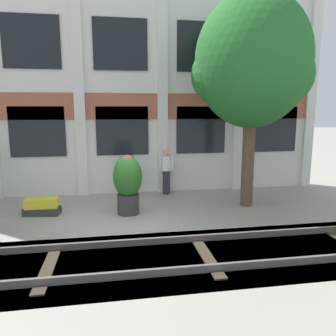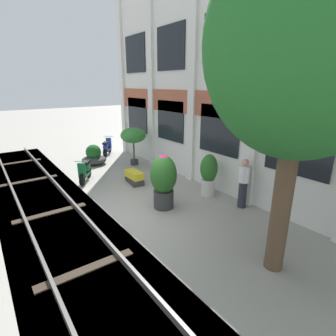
{
  "view_description": "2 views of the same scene",
  "coord_description": "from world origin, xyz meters",
  "px_view_note": "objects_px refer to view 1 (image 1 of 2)",
  "views": [
    {
      "loc": [
        -0.31,
        -8.5,
        3.03
      ],
      "look_at": [
        1.46,
        2.19,
        1.05
      ],
      "focal_mm": 35.0,
      "sensor_mm": 36.0,
      "label": 1
    },
    {
      "loc": [
        6.29,
        -3.63,
        3.76
      ],
      "look_at": [
        -1.08,
        1.75,
        0.84
      ],
      "focal_mm": 28.0,
      "sensor_mm": 36.0,
      "label": 2
    }
  ],
  "objects_px": {
    "broadleaf_tree": "(252,65)",
    "potted_plant_fluted_column": "(129,173)",
    "potted_plant_ribbed_drum": "(128,181)",
    "resident_by_doorway": "(166,170)",
    "potted_plant_square_trough": "(42,207)"
  },
  "relations": [
    {
      "from": "broadleaf_tree",
      "to": "potted_plant_fluted_column",
      "type": "bearing_deg",
      "value": 156.28
    },
    {
      "from": "potted_plant_ribbed_drum",
      "to": "resident_by_doorway",
      "type": "bearing_deg",
      "value": 54.41
    },
    {
      "from": "potted_plant_fluted_column",
      "to": "resident_by_doorway",
      "type": "distance_m",
      "value": 1.35
    },
    {
      "from": "resident_by_doorway",
      "to": "broadleaf_tree",
      "type": "bearing_deg",
      "value": 73.24
    },
    {
      "from": "broadleaf_tree",
      "to": "resident_by_doorway",
      "type": "bearing_deg",
      "value": 142.05
    },
    {
      "from": "broadleaf_tree",
      "to": "resident_by_doorway",
      "type": "relative_size",
      "value": 3.98
    },
    {
      "from": "broadleaf_tree",
      "to": "resident_by_doorway",
      "type": "xyz_separation_m",
      "value": [
        -2.29,
        1.78,
        -3.45
      ]
    },
    {
      "from": "potted_plant_square_trough",
      "to": "potted_plant_ribbed_drum",
      "type": "height_order",
      "value": "potted_plant_ribbed_drum"
    },
    {
      "from": "potted_plant_square_trough",
      "to": "potted_plant_fluted_column",
      "type": "height_order",
      "value": "potted_plant_fluted_column"
    },
    {
      "from": "broadleaf_tree",
      "to": "potted_plant_fluted_column",
      "type": "relative_size",
      "value": 4.29
    },
    {
      "from": "broadleaf_tree",
      "to": "potted_plant_ribbed_drum",
      "type": "bearing_deg",
      "value": -176.2
    },
    {
      "from": "potted_plant_ribbed_drum",
      "to": "resident_by_doorway",
      "type": "height_order",
      "value": "potted_plant_ribbed_drum"
    },
    {
      "from": "potted_plant_ribbed_drum",
      "to": "potted_plant_fluted_column",
      "type": "bearing_deg",
      "value": 86.33
    },
    {
      "from": "potted_plant_ribbed_drum",
      "to": "potted_plant_fluted_column",
      "type": "distance_m",
      "value": 1.85
    },
    {
      "from": "broadleaf_tree",
      "to": "potted_plant_square_trough",
      "type": "height_order",
      "value": "broadleaf_tree"
    }
  ]
}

